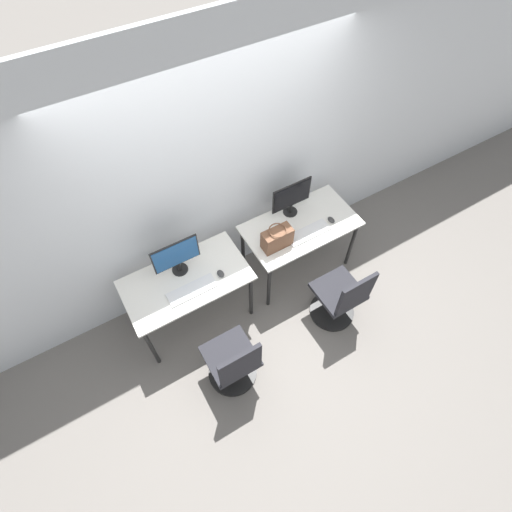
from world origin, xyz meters
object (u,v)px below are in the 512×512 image
Objects in this scene: keyboard_left at (192,290)px; keyboard_right at (308,233)px; mouse_right at (331,220)px; office_chair_right at (340,298)px; mouse_left at (221,274)px; monitor_left at (176,256)px; office_chair_left at (234,364)px; handbag at (277,238)px; monitor_right at (292,197)px.

keyboard_left and keyboard_right have the same top height.
mouse_right is 0.81m from office_chair_right.
mouse_left is at bearing 179.24° from keyboard_right.
monitor_left is 0.97× the size of keyboard_right.
office_chair_left is 1.99× the size of keyboard_right.
handbag reaches higher than keyboard_left.
office_chair_left is 2.05× the size of monitor_right.
mouse_left is (0.31, -0.24, -0.21)m from monitor_left.
handbag is at bearing 118.63° from office_chair_right.
mouse_left is at bearing 69.37° from office_chair_left.
office_chair_right is (1.31, -0.62, -0.39)m from keyboard_left.
monitor_right is (1.25, 1.01, 0.60)m from office_chair_left.
handbag is (0.63, 0.02, 0.10)m from mouse_left.
mouse_left is 0.64m from handbag.
handbag is at bearing 178.38° from mouse_right.
mouse_right is at bearing 24.10° from office_chair_left.
office_chair_left reaches higher than mouse_right.
office_chair_left is 1.74m from mouse_right.
office_chair_right is 3.05× the size of handbag.
keyboard_right is (1.30, -0.26, -0.21)m from monitor_left.
keyboard_right is 0.37m from handbag.
mouse_left reaches higher than keyboard_right.
monitor_right is 1.14m from office_chair_right.
monitor_left reaches higher than keyboard_right.
keyboard_right is (1.25, 0.68, 0.39)m from office_chair_left.
mouse_left is 1.29m from mouse_right.
mouse_right is (0.30, 0.02, 0.01)m from keyboard_right.
keyboard_left is 1.30m from keyboard_right.
keyboard_left is 0.50× the size of office_chair_left.
monitor_left is 1.00× the size of monitor_right.
handbag is at bearing 2.59° from keyboard_left.
office_chair_right is at bearing -32.81° from mouse_left.
monitor_left reaches higher than keyboard_left.
office_chair_left is 3.05× the size of handbag.
office_chair_left is (0.05, -0.93, -0.60)m from monitor_left.
keyboard_right is at bearing 28.41° from office_chair_left.
monitor_left is at bearing -176.65° from monitor_right.
monitor_right reaches higher than office_chair_right.
mouse_left is 0.10× the size of office_chair_right.
office_chair_left is at bearing -110.63° from mouse_left.
mouse_right is at bearing -8.58° from monitor_left.
monitor_left reaches higher than mouse_left.
mouse_left is 1.25m from office_chair_right.
keyboard_right is (0.99, -0.01, -0.01)m from mouse_left.
office_chair_right is at bearing 2.05° from office_chair_left.
monitor_right reaches higher than keyboard_left.
keyboard_left is 0.31m from mouse_left.
keyboard_left is at bearing 154.49° from office_chair_right.
keyboard_left is 1.03× the size of monitor_right.
monitor_right is 0.48m from mouse_right.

